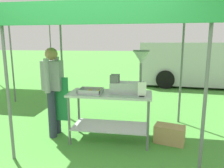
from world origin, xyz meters
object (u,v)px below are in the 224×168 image
(donut_fryer, at_px, (130,78))
(van_silver, at_px, (208,64))
(supply_crate, at_px, (169,134))
(donut_tray, at_px, (91,92))
(donut_cart, at_px, (110,106))
(vendor, at_px, (53,87))
(stall_canopy, at_px, (111,17))
(menu_sign, at_px, (142,91))

(donut_fryer, relative_size, van_silver, 0.14)
(supply_crate, xyz_separation_m, van_silver, (1.92, 5.38, 0.73))
(donut_tray, distance_m, donut_fryer, 0.71)
(donut_cart, xyz_separation_m, vendor, (-1.05, 0.07, 0.27))
(donut_cart, xyz_separation_m, donut_tray, (-0.32, -0.05, 0.25))
(donut_tray, bearing_deg, donut_fryer, 9.67)
(donut_tray, bearing_deg, vendor, 170.19)
(supply_crate, bearing_deg, donut_tray, -174.04)
(stall_canopy, height_order, vendor, stall_canopy)
(vendor, relative_size, van_silver, 0.31)
(menu_sign, bearing_deg, donut_tray, 171.99)
(van_silver, bearing_deg, stall_canopy, -118.65)
(donut_tray, distance_m, van_silver, 6.41)
(stall_canopy, height_order, menu_sign, stall_canopy)
(stall_canopy, height_order, donut_fryer, stall_canopy)
(stall_canopy, height_order, van_silver, stall_canopy)
(menu_sign, relative_size, supply_crate, 0.42)
(donut_tray, xyz_separation_m, menu_sign, (0.86, -0.12, 0.08))
(donut_tray, distance_m, supply_crate, 1.53)
(supply_crate, bearing_deg, van_silver, 70.37)
(donut_tray, relative_size, donut_fryer, 0.54)
(menu_sign, relative_size, van_silver, 0.04)
(donut_cart, xyz_separation_m, menu_sign, (0.54, -0.17, 0.33))
(donut_fryer, xyz_separation_m, supply_crate, (0.68, 0.03, -0.97))
(stall_canopy, xyz_separation_m, donut_cart, (0.00, -0.10, -1.47))
(vendor, bearing_deg, donut_tray, -9.81)
(donut_cart, bearing_deg, donut_tray, -171.03)
(stall_canopy, bearing_deg, menu_sign, -26.71)
(menu_sign, distance_m, van_silver, 6.13)
(donut_tray, xyz_separation_m, donut_fryer, (0.65, 0.11, 0.24))
(donut_fryer, distance_m, vendor, 1.40)
(donut_cart, relative_size, van_silver, 0.27)
(donut_fryer, bearing_deg, donut_tray, -170.33)
(van_silver, bearing_deg, donut_cart, -118.21)
(donut_cart, height_order, vendor, vendor)
(supply_crate, bearing_deg, menu_sign, -151.52)
(stall_canopy, xyz_separation_m, menu_sign, (0.54, -0.27, -1.14))
(vendor, bearing_deg, menu_sign, -8.84)
(stall_canopy, relative_size, donut_fryer, 3.93)
(supply_crate, bearing_deg, donut_fryer, -177.64)
(stall_canopy, relative_size, vendor, 1.74)
(van_silver, bearing_deg, vendor, -126.42)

